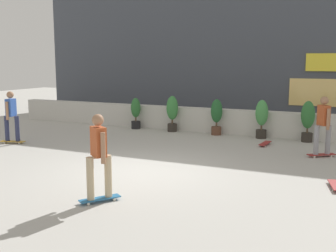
{
  "coord_description": "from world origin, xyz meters",
  "views": [
    {
      "loc": [
        4.72,
        -8.77,
        2.68
      ],
      "look_at": [
        0.0,
        1.5,
        0.9
      ],
      "focal_mm": 44.72,
      "sensor_mm": 36.0,
      "label": 1
    }
  ],
  "objects_px": {
    "potted_plant_4": "(308,119)",
    "skater_far_right": "(11,115)",
    "potted_plant_1": "(172,111)",
    "skateboard_near_camera": "(335,185)",
    "skater_by_wall_left": "(323,124)",
    "skateboard_aside": "(265,143)",
    "potted_plant_0": "(136,112)",
    "skater_foreground": "(99,154)",
    "potted_plant_3": "(262,117)",
    "potted_plant_2": "(217,115)"
  },
  "relations": [
    {
      "from": "potted_plant_4",
      "to": "skater_far_right",
      "type": "bearing_deg",
      "value": -153.77
    },
    {
      "from": "potted_plant_4",
      "to": "skater_far_right",
      "type": "distance_m",
      "value": 9.68
    },
    {
      "from": "potted_plant_1",
      "to": "skateboard_near_camera",
      "type": "height_order",
      "value": "potted_plant_1"
    },
    {
      "from": "skater_far_right",
      "to": "skateboard_near_camera",
      "type": "distance_m",
      "value": 9.92
    },
    {
      "from": "skater_far_right",
      "to": "skateboard_near_camera",
      "type": "xyz_separation_m",
      "value": [
        9.85,
        -0.78,
        -0.88
      ]
    },
    {
      "from": "skater_by_wall_left",
      "to": "skateboard_aside",
      "type": "relative_size",
      "value": 2.09
    },
    {
      "from": "skater_far_right",
      "to": "skateboard_aside",
      "type": "height_order",
      "value": "skater_far_right"
    },
    {
      "from": "potted_plant_0",
      "to": "skater_far_right",
      "type": "distance_m",
      "value": 4.82
    },
    {
      "from": "potted_plant_4",
      "to": "skateboard_near_camera",
      "type": "distance_m",
      "value": 5.24
    },
    {
      "from": "skater_far_right",
      "to": "potted_plant_0",
      "type": "bearing_deg",
      "value": 62.73
    },
    {
      "from": "potted_plant_0",
      "to": "skater_far_right",
      "type": "bearing_deg",
      "value": -117.27
    },
    {
      "from": "potted_plant_4",
      "to": "skater_foreground",
      "type": "height_order",
      "value": "skater_foreground"
    },
    {
      "from": "potted_plant_3",
      "to": "skater_by_wall_left",
      "type": "height_order",
      "value": "skater_by_wall_left"
    },
    {
      "from": "skater_by_wall_left",
      "to": "potted_plant_3",
      "type": "bearing_deg",
      "value": 135.64
    },
    {
      "from": "potted_plant_2",
      "to": "skater_by_wall_left",
      "type": "xyz_separation_m",
      "value": [
        3.78,
        -2.11,
        0.22
      ]
    },
    {
      "from": "potted_plant_3",
      "to": "skater_far_right",
      "type": "height_order",
      "value": "skater_far_right"
    },
    {
      "from": "skater_by_wall_left",
      "to": "skateboard_near_camera",
      "type": "xyz_separation_m",
      "value": [
        0.53,
        -2.96,
        -0.88
      ]
    },
    {
      "from": "potted_plant_4",
      "to": "skater_foreground",
      "type": "xyz_separation_m",
      "value": [
        -2.89,
        -7.89,
        0.17
      ]
    },
    {
      "from": "potted_plant_1",
      "to": "skater_foreground",
      "type": "bearing_deg",
      "value": -75.67
    },
    {
      "from": "potted_plant_0",
      "to": "potted_plant_3",
      "type": "bearing_deg",
      "value": -0.0
    },
    {
      "from": "potted_plant_1",
      "to": "potted_plant_2",
      "type": "height_order",
      "value": "potted_plant_1"
    },
    {
      "from": "potted_plant_3",
      "to": "skater_foreground",
      "type": "relative_size",
      "value": 0.79
    },
    {
      "from": "potted_plant_4",
      "to": "skater_far_right",
      "type": "xyz_separation_m",
      "value": [
        -8.68,
        -4.28,
        0.17
      ]
    },
    {
      "from": "potted_plant_0",
      "to": "potted_plant_1",
      "type": "distance_m",
      "value": 1.58
    },
    {
      "from": "potted_plant_1",
      "to": "potted_plant_4",
      "type": "relative_size",
      "value": 0.99
    },
    {
      "from": "skater_foreground",
      "to": "skateboard_aside",
      "type": "height_order",
      "value": "skater_foreground"
    },
    {
      "from": "potted_plant_1",
      "to": "skater_foreground",
      "type": "relative_size",
      "value": 0.8
    },
    {
      "from": "potted_plant_4",
      "to": "skater_by_wall_left",
      "type": "distance_m",
      "value": 2.21
    },
    {
      "from": "potted_plant_0",
      "to": "skater_far_right",
      "type": "xyz_separation_m",
      "value": [
        -2.21,
        -4.28,
        0.29
      ]
    },
    {
      "from": "potted_plant_0",
      "to": "skater_by_wall_left",
      "type": "height_order",
      "value": "skater_by_wall_left"
    },
    {
      "from": "potted_plant_0",
      "to": "skateboard_near_camera",
      "type": "bearing_deg",
      "value": -33.54
    },
    {
      "from": "potted_plant_0",
      "to": "potted_plant_2",
      "type": "xyz_separation_m",
      "value": [
        3.33,
        0.0,
        0.07
      ]
    },
    {
      "from": "skater_foreground",
      "to": "skater_far_right",
      "type": "height_order",
      "value": "same"
    },
    {
      "from": "skateboard_aside",
      "to": "skateboard_near_camera",
      "type": "bearing_deg",
      "value": -59.6
    },
    {
      "from": "potted_plant_0",
      "to": "potted_plant_2",
      "type": "height_order",
      "value": "potted_plant_2"
    },
    {
      "from": "potted_plant_0",
      "to": "skateboard_near_camera",
      "type": "height_order",
      "value": "potted_plant_0"
    },
    {
      "from": "skater_by_wall_left",
      "to": "potted_plant_1",
      "type": "bearing_deg",
      "value": 159.16
    },
    {
      "from": "potted_plant_1",
      "to": "skater_by_wall_left",
      "type": "height_order",
      "value": "skater_by_wall_left"
    },
    {
      "from": "skater_foreground",
      "to": "skater_far_right",
      "type": "distance_m",
      "value": 6.83
    },
    {
      "from": "skater_by_wall_left",
      "to": "skateboard_aside",
      "type": "distance_m",
      "value": 2.2
    },
    {
      "from": "skater_far_right",
      "to": "skateboard_aside",
      "type": "xyz_separation_m",
      "value": [
        7.55,
        3.13,
        -0.88
      ]
    },
    {
      "from": "potted_plant_0",
      "to": "potted_plant_3",
      "type": "distance_m",
      "value": 4.96
    },
    {
      "from": "potted_plant_3",
      "to": "skateboard_aside",
      "type": "height_order",
      "value": "potted_plant_3"
    },
    {
      "from": "potted_plant_1",
      "to": "skater_by_wall_left",
      "type": "bearing_deg",
      "value": -20.84
    },
    {
      "from": "potted_plant_4",
      "to": "potted_plant_1",
      "type": "bearing_deg",
      "value": -180.0
    },
    {
      "from": "potted_plant_2",
      "to": "skater_foreground",
      "type": "bearing_deg",
      "value": -88.1
    },
    {
      "from": "skater_foreground",
      "to": "skateboard_near_camera",
      "type": "distance_m",
      "value": 5.01
    },
    {
      "from": "potted_plant_4",
      "to": "skater_foreground",
      "type": "distance_m",
      "value": 8.4
    },
    {
      "from": "potted_plant_0",
      "to": "skateboard_aside",
      "type": "bearing_deg",
      "value": -12.1
    },
    {
      "from": "potted_plant_0",
      "to": "potted_plant_2",
      "type": "bearing_deg",
      "value": 0.0
    }
  ]
}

